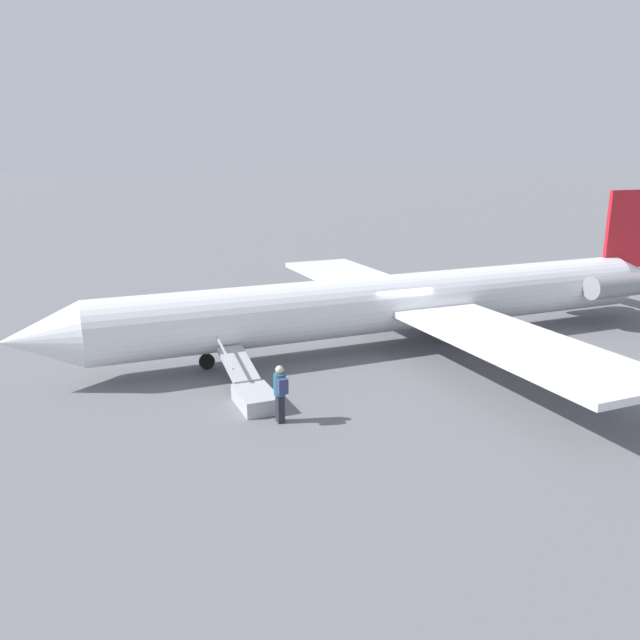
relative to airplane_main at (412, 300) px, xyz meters
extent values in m
plane|color=slate|center=(0.86, 0.05, -1.79)|extent=(600.00, 600.00, 0.00)
cylinder|color=white|center=(0.86, 0.05, -0.02)|extent=(23.91, 3.60, 2.29)
cone|color=white|center=(14.01, 0.77, -0.02)|extent=(2.64, 2.38, 2.25)
cone|color=white|center=(-12.52, -0.69, -0.02)|extent=(3.10, 2.41, 2.25)
cube|color=red|center=(-11.92, -0.66, 2.39)|extent=(3.21, 0.36, 3.67)
cube|color=white|center=(-12.24, -0.68, 0.21)|extent=(1.73, 6.48, 0.11)
cube|color=white|center=(-0.66, 6.12, -0.19)|extent=(4.21, 10.19, 0.23)
cube|color=white|center=(0.01, -6.16, -0.19)|extent=(4.21, 10.19, 0.23)
cylinder|color=gray|center=(-9.47, 1.09, 0.15)|extent=(2.80, 1.18, 1.03)
cylinder|color=gray|center=(-9.29, -2.12, 0.15)|extent=(2.80, 1.18, 1.03)
cylinder|color=black|center=(8.59, 0.47, -1.51)|extent=(0.57, 0.17, 0.57)
cylinder|color=gray|center=(8.59, 0.47, -1.14)|extent=(0.10, 0.10, 0.18)
cylinder|color=black|center=(-1.57, 0.95, -1.51)|extent=(0.57, 0.17, 0.57)
cylinder|color=gray|center=(-1.57, 0.95, -1.14)|extent=(0.10, 0.10, 0.18)
cylinder|color=black|center=(-1.46, -1.11, -1.51)|extent=(0.57, 0.17, 0.57)
cylinder|color=gray|center=(-1.46, -1.11, -1.14)|extent=(0.10, 0.10, 0.18)
cube|color=#B2B2B7|center=(7.77, 4.53, -1.54)|extent=(1.20, 1.86, 0.50)
cube|color=#B2B2B7|center=(7.88, 2.53, -1.03)|extent=(1.02, 2.27, 0.65)
cube|color=#B2B2B7|center=(8.33, 2.56, -0.53)|extent=(0.18, 2.21, 0.59)
cube|color=#23232D|center=(7.39, 5.91, -1.37)|extent=(0.22, 0.29, 0.85)
cylinder|color=#265972|center=(7.39, 5.91, -0.62)|extent=(0.36, 0.36, 0.65)
sphere|color=beige|center=(7.39, 5.91, -0.17)|extent=(0.24, 0.24, 0.24)
cube|color=navy|center=(7.38, 6.18, -0.59)|extent=(0.29, 0.20, 0.44)
camera|label=1|loc=(12.01, 22.18, 5.76)|focal=35.00mm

